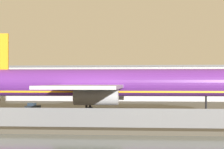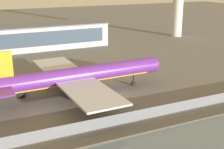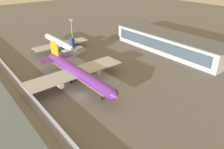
{
  "view_description": "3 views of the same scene",
  "coord_description": "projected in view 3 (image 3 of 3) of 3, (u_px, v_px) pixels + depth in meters",
  "views": [
    {
      "loc": [
        -0.96,
        -67.64,
        5.61
      ],
      "look_at": [
        -8.31,
        7.3,
        6.87
      ],
      "focal_mm": 70.0,
      "sensor_mm": 36.0,
      "label": 1
    },
    {
      "loc": [
        -34.53,
        -69.35,
        29.86
      ],
      "look_at": [
        2.46,
        8.49,
        2.85
      ],
      "focal_mm": 50.0,
      "sensor_mm": 36.0,
      "label": 2
    },
    {
      "loc": [
        64.44,
        -35.96,
        45.96
      ],
      "look_at": [
        2.05,
        13.65,
        5.92
      ],
      "focal_mm": 35.0,
      "sensor_mm": 36.0,
      "label": 3
    }
  ],
  "objects": [
    {
      "name": "ground_plane",
      "position": [
        82.0,
        96.0,
        85.7
      ],
      "size": [
        500.0,
        500.0,
        0.0
      ],
      "primitive_type": "plane",
      "color": "#66635E"
    },
    {
      "name": "shoreline_seawall",
      "position": [
        30.0,
        115.0,
        74.18
      ],
      "size": [
        320.0,
        3.0,
        0.5
      ],
      "color": "#474238",
      "rests_on": "ground"
    },
    {
      "name": "perimeter_fence",
      "position": [
        42.0,
        108.0,
        76.25
      ],
      "size": [
        280.0,
        0.1,
        2.46
      ],
      "color": "slate",
      "rests_on": "ground"
    },
    {
      "name": "cargo_jet_purple",
      "position": [
        77.0,
        73.0,
        92.27
      ],
      "size": [
        51.39,
        44.36,
        13.83
      ],
      "color": "#602889",
      "rests_on": "ground"
    },
    {
      "name": "passenger_jet_white",
      "position": [
        60.0,
        43.0,
        130.56
      ],
      "size": [
        38.94,
        33.36,
        10.94
      ],
      "color": "white",
      "rests_on": "ground"
    },
    {
      "name": "baggage_tug",
      "position": [
        74.0,
        68.0,
        106.85
      ],
      "size": [
        2.25,
        3.47,
        1.8
      ],
      "color": "#1E2328",
      "rests_on": "ground"
    },
    {
      "name": "ops_van",
      "position": [
        76.0,
        46.0,
        133.95
      ],
      "size": [
        4.21,
        5.59,
        2.48
      ],
      "color": "#19519E",
      "rests_on": "ground"
    },
    {
      "name": "terminal_building",
      "position": [
        168.0,
        42.0,
        128.31
      ],
      "size": [
        70.71,
        18.56,
        10.41
      ],
      "color": "#B2B2B7",
      "rests_on": "ground"
    },
    {
      "name": "apron_light_mast_apron_west",
      "position": [
        72.0,
        34.0,
        122.74
      ],
      "size": [
        3.2,
        0.4,
        19.55
      ],
      "color": "#93969B",
      "rests_on": "ground"
    }
  ]
}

